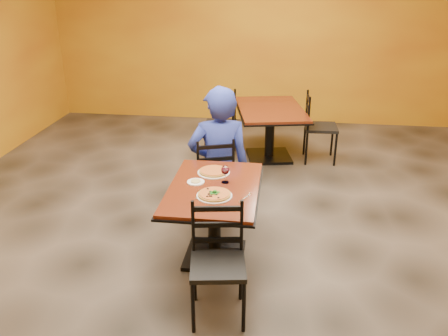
# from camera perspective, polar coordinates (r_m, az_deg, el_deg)

# --- Properties ---
(floor) EXTENTS (7.00, 8.00, 0.01)m
(floor) POSITION_cam_1_polar(r_m,az_deg,el_deg) (5.02, -0.30, -7.58)
(floor) COLOR black
(floor) RESTS_ON ground
(wall_back) EXTENTS (7.00, 0.01, 3.00)m
(wall_back) POSITION_cam_1_polar(r_m,az_deg,el_deg) (8.37, 3.51, 15.75)
(wall_back) COLOR #C79416
(wall_back) RESTS_ON ground
(table_main) EXTENTS (0.83, 1.23, 0.75)m
(table_main) POSITION_cam_1_polar(r_m,az_deg,el_deg) (4.32, -1.20, -4.57)
(table_main) COLOR #5E1F0E
(table_main) RESTS_ON floor
(table_second) EXTENTS (1.17, 1.51, 0.75)m
(table_second) POSITION_cam_1_polar(r_m,az_deg,el_deg) (6.75, 5.63, 5.73)
(table_second) COLOR #5E1F0E
(table_second) RESTS_ON floor
(chair_main_near) EXTENTS (0.48, 0.48, 0.93)m
(chair_main_near) POSITION_cam_1_polar(r_m,az_deg,el_deg) (3.66, -0.75, -11.82)
(chair_main_near) COLOR black
(chair_main_near) RESTS_ON floor
(chair_main_far) EXTENTS (0.53, 0.53, 0.92)m
(chair_main_far) POSITION_cam_1_polar(r_m,az_deg,el_deg) (5.20, -1.35, -0.75)
(chair_main_far) COLOR black
(chair_main_far) RESTS_ON floor
(chair_second_left) EXTENTS (0.45, 0.45, 0.96)m
(chair_second_left) POSITION_cam_1_polar(r_m,az_deg,el_deg) (6.83, -0.44, 5.32)
(chair_second_left) COLOR black
(chair_second_left) RESTS_ON floor
(chair_second_right) EXTENTS (0.46, 0.46, 0.98)m
(chair_second_right) POSITION_cam_1_polar(r_m,az_deg,el_deg) (6.79, 11.68, 4.82)
(chair_second_right) COLOR black
(chair_second_right) RESTS_ON floor
(diner) EXTENTS (0.78, 0.60, 1.44)m
(diner) POSITION_cam_1_polar(r_m,az_deg,el_deg) (5.14, -0.59, 2.12)
(diner) COLOR navy
(diner) RESTS_ON floor
(plate_main) EXTENTS (0.31, 0.31, 0.01)m
(plate_main) POSITION_cam_1_polar(r_m,az_deg,el_deg) (4.05, -1.18, -3.38)
(plate_main) COLOR white
(plate_main) RESTS_ON table_main
(pizza_main) EXTENTS (0.28, 0.28, 0.02)m
(pizza_main) POSITION_cam_1_polar(r_m,az_deg,el_deg) (4.05, -1.18, -3.18)
(pizza_main) COLOR maroon
(pizza_main) RESTS_ON plate_main
(plate_far) EXTENTS (0.31, 0.31, 0.01)m
(plate_far) POSITION_cam_1_polar(r_m,az_deg,el_deg) (4.51, -1.26, -0.55)
(plate_far) COLOR white
(plate_far) RESTS_ON table_main
(pizza_far) EXTENTS (0.28, 0.28, 0.02)m
(pizza_far) POSITION_cam_1_polar(r_m,az_deg,el_deg) (4.50, -1.26, -0.36)
(pizza_far) COLOR orange
(pizza_far) RESTS_ON plate_far
(side_plate) EXTENTS (0.16, 0.16, 0.01)m
(side_plate) POSITION_cam_1_polar(r_m,az_deg,el_deg) (4.31, -3.45, -1.70)
(side_plate) COLOR white
(side_plate) RESTS_ON table_main
(dip) EXTENTS (0.09, 0.09, 0.01)m
(dip) POSITION_cam_1_polar(r_m,az_deg,el_deg) (4.31, -3.45, -1.60)
(dip) COLOR tan
(dip) RESTS_ON side_plate
(wine_glass) EXTENTS (0.08, 0.08, 0.18)m
(wine_glass) POSITION_cam_1_polar(r_m,az_deg,el_deg) (4.27, 0.15, -0.67)
(wine_glass) COLOR white
(wine_glass) RESTS_ON table_main
(fork) EXTENTS (0.02, 0.19, 0.00)m
(fork) POSITION_cam_1_polar(r_m,az_deg,el_deg) (4.09, -3.17, -3.19)
(fork) COLOR silver
(fork) RESTS_ON table_main
(knife) EXTENTS (0.10, 0.20, 0.00)m
(knife) POSITION_cam_1_polar(r_m,az_deg,el_deg) (4.03, 2.57, -3.65)
(knife) COLOR silver
(knife) RESTS_ON table_main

